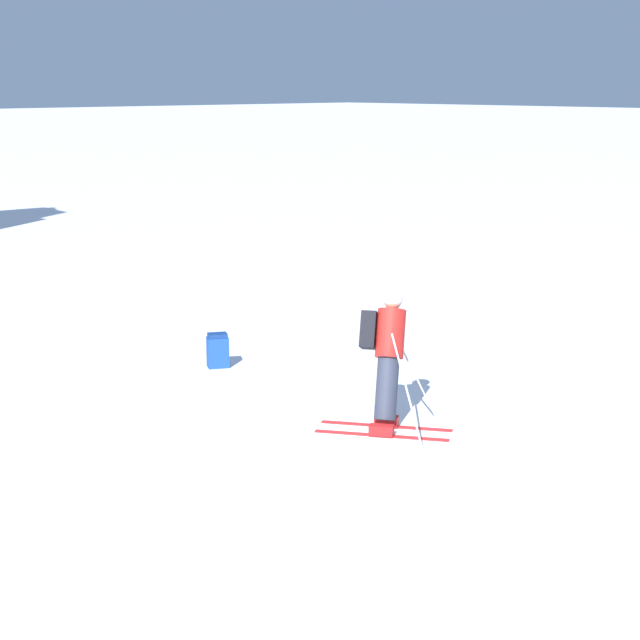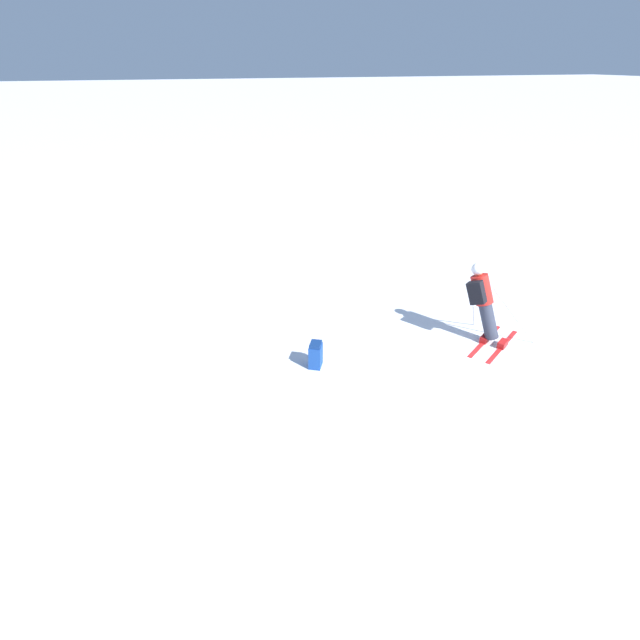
# 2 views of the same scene
# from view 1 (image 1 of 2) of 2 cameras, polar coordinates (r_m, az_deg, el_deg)

# --- Properties ---
(ground_plane) EXTENTS (300.00, 300.00, 0.00)m
(ground_plane) POSITION_cam_1_polar(r_m,az_deg,el_deg) (12.14, 0.79, -6.79)
(ground_plane) COLOR white
(skier) EXTENTS (1.47, 1.60, 1.65)m
(skier) POSITION_cam_1_polar(r_m,az_deg,el_deg) (12.75, 3.58, -1.68)
(skier) COLOR red
(skier) RESTS_ON ground
(spare_backpack) EXTENTS (0.37, 0.34, 0.50)m
(spare_backpack) POSITION_cam_1_polar(r_m,az_deg,el_deg) (15.46, -5.48, -1.64)
(spare_backpack) COLOR #194293
(spare_backpack) RESTS_ON ground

